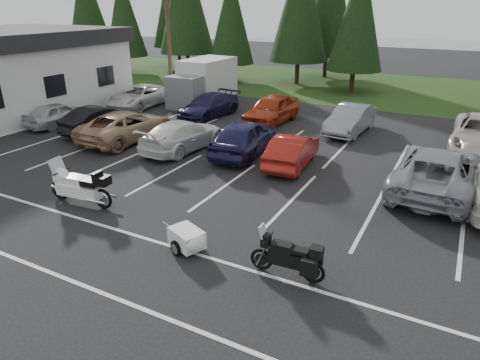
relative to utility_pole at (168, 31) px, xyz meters
name	(u,v)px	position (x,y,z in m)	size (l,w,h in m)	color
ground	(200,193)	(10.00, -12.00, -4.70)	(120.00, 120.00, 0.00)	black
grass_strip	(358,87)	(10.00, 12.00, -4.69)	(80.00, 16.00, 0.01)	#1D3711
lake_water	(442,53)	(14.00, 43.00, -4.70)	(70.00, 50.00, 0.02)	slate
utility_pole	(168,31)	(0.00, 0.00, 0.00)	(1.60, 0.26, 9.00)	#473321
box_truck	(200,83)	(2.00, 0.50, -3.25)	(2.40, 5.60, 2.90)	silver
stall_markings	(227,175)	(10.00, -10.00, -4.69)	(32.00, 16.00, 0.01)	silver
conifer_0	(86,4)	(-18.00, 10.50, 1.53)	(4.58, 4.58, 10.66)	#332316
conifer_1	(124,14)	(-12.00, 9.20, 0.69)	(3.96, 3.96, 9.22)	#332316
conifer_3	(231,17)	(-0.50, 9.40, 0.57)	(3.87, 3.87, 9.02)	#332316
conifer_4	(301,1)	(5.00, 10.90, 1.83)	(4.80, 4.80, 11.17)	#332316
conifer_5	(359,14)	(10.00, 9.60, 0.93)	(4.14, 4.14, 9.63)	#332316
car_near_0	(59,114)	(-2.00, -7.88, -4.04)	(1.56, 3.88, 1.32)	silver
car_near_1	(101,120)	(1.16, -7.84, -3.98)	(1.52, 4.35, 1.43)	black
car_near_2	(126,126)	(3.20, -8.19, -3.96)	(2.44, 5.29, 1.47)	tan
car_near_3	(183,135)	(6.58, -8.11, -4.01)	(1.94, 4.77, 1.38)	silver
car_near_4	(244,137)	(9.42, -7.35, -3.90)	(1.89, 4.69, 1.60)	#1C1D47
car_near_5	(292,150)	(11.90, -7.74, -4.03)	(1.41, 4.04, 1.33)	maroon
car_near_6	(437,171)	(17.50, -7.84, -3.88)	(2.70, 5.85, 1.63)	gray
car_far_0	(139,96)	(-1.08, -2.13, -4.00)	(2.33, 5.04, 1.40)	silver
car_far_1	(209,106)	(4.34, -2.18, -4.03)	(1.87, 4.61, 1.34)	#1B183D
car_far_2	(271,109)	(8.30, -1.82, -3.90)	(1.88, 4.67, 1.59)	#A12D14
car_far_3	(351,119)	(12.80, -1.67, -3.97)	(1.53, 4.39, 1.45)	gray
touring_motorcycle	(79,183)	(6.91, -14.66, -3.91)	(2.84, 0.87, 1.57)	white
cargo_trailer	(187,240)	(11.80, -15.44, -4.37)	(1.42, 0.80, 0.66)	white
adventure_motorcycle	(287,253)	(14.72, -15.28, -4.04)	(2.17, 0.76, 1.32)	black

